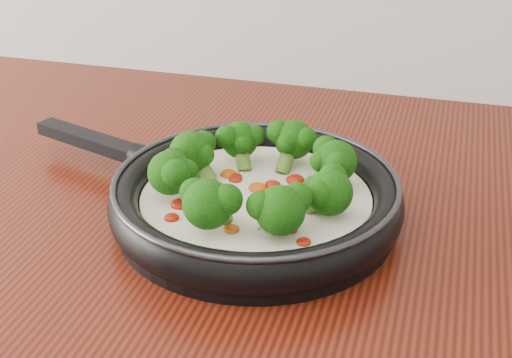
# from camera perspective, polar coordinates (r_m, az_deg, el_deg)

# --- Properties ---
(skillet) EXTENTS (0.50, 0.38, 0.09)m
(skillet) POSITION_cam_1_polar(r_m,az_deg,el_deg) (0.72, -0.20, -1.29)
(skillet) COLOR black
(skillet) RESTS_ON counter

